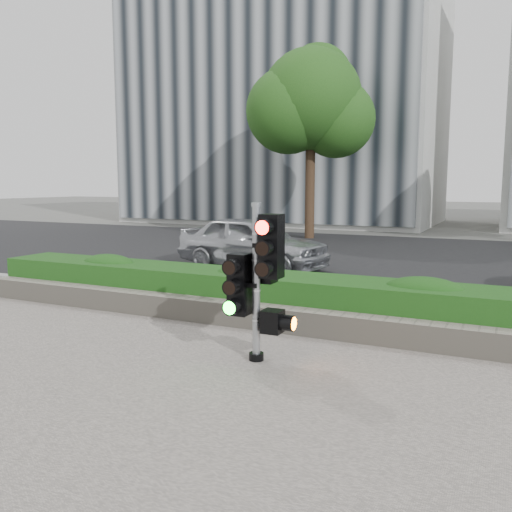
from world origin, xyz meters
name	(u,v)px	position (x,y,z in m)	size (l,w,h in m)	color
ground	(242,380)	(0.00, 0.00, 0.00)	(120.00, 120.00, 0.00)	#51514C
sidewalk	(73,500)	(0.00, -2.50, 0.01)	(16.00, 11.00, 0.03)	#9E9389
road	(408,260)	(0.00, 10.00, 0.01)	(60.00, 13.00, 0.02)	black
curb	(332,312)	(0.00, 3.15, 0.06)	(60.00, 0.25, 0.12)	gray
stone_wall	(304,322)	(0.00, 1.90, 0.20)	(12.00, 0.32, 0.34)	gray
hedge	(320,301)	(0.00, 2.55, 0.37)	(12.00, 1.00, 0.68)	#2E7122
building_left	(286,82)	(-9.00, 23.00, 7.50)	(16.00, 9.00, 15.00)	#B7B7B2
tree_left	(311,103)	(-4.52, 14.56, 5.04)	(4.61, 4.03, 7.34)	black
traffic_signal	(259,274)	(-0.09, 0.61, 1.06)	(0.64, 0.47, 1.86)	black
car_silver	(252,242)	(-3.20, 6.82, 0.67)	(1.54, 3.83, 1.31)	#ABAEB3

